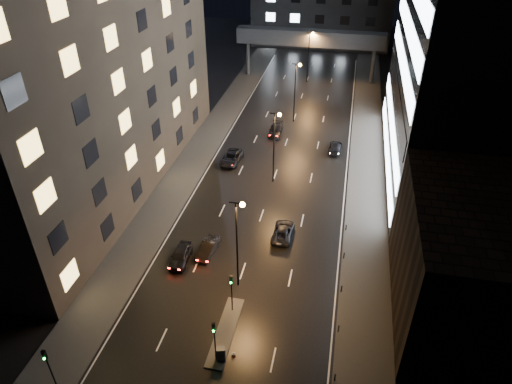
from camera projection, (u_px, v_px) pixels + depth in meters
ground at (286, 142)px, 72.05m from camera, size 160.00×160.00×0.00m
sidewalk_left at (201, 149)px, 70.08m from camera, size 5.00×110.00×0.15m
sidewalk_right at (367, 165)px, 65.77m from camera, size 5.00×110.00×0.15m
building_left at (76, 29)px, 51.85m from camera, size 15.00×48.00×40.00m
building_right_low at (461, 261)px, 39.97m from camera, size 10.00×18.00×12.00m
building_right_glass at (504, 2)px, 52.11m from camera, size 20.00×36.00×45.00m
skybridge at (310, 39)px, 91.99m from camera, size 30.00×3.00×10.00m
median_island at (226, 331)px, 40.90m from camera, size 1.60×8.00×0.15m
traffic_signal_near at (231, 287)px, 41.28m from camera, size 0.28×0.34×4.40m
traffic_signal_far at (214, 336)px, 36.79m from camera, size 0.28×0.34×4.40m
traffic_signal_corner at (48, 363)px, 34.81m from camera, size 0.28×0.34×4.40m
bollard_row at (340, 308)px, 42.67m from camera, size 0.12×25.12×0.90m
streetlight_near at (238, 234)px, 42.30m from camera, size 1.45×0.50×10.15m
streetlight_mid_a at (275, 139)px, 58.64m from camera, size 1.45×0.50×10.15m
streetlight_mid_b at (296, 85)px, 74.99m from camera, size 1.45×0.50×10.15m
streetlight_far at (309, 51)px, 91.34m from camera, size 1.45×0.50×10.15m
car_away_a at (181, 255)px, 48.44m from camera, size 1.98×4.45×1.49m
car_away_b at (208, 248)px, 49.50m from camera, size 1.92×4.29×1.37m
car_away_c at (232, 158)px, 66.29m from camera, size 2.77×5.44×1.47m
car_away_d at (276, 130)px, 74.02m from camera, size 2.02×4.92×1.43m
car_toward_a at (283, 231)px, 52.03m from camera, size 2.27×4.80×1.32m
car_toward_b at (335, 147)px, 69.19m from camera, size 2.03×4.63×1.33m
utility_cabinet at (221, 354)px, 38.03m from camera, size 0.86×0.71×1.37m
cone_b at (233, 354)px, 38.68m from camera, size 0.47×0.47×0.45m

